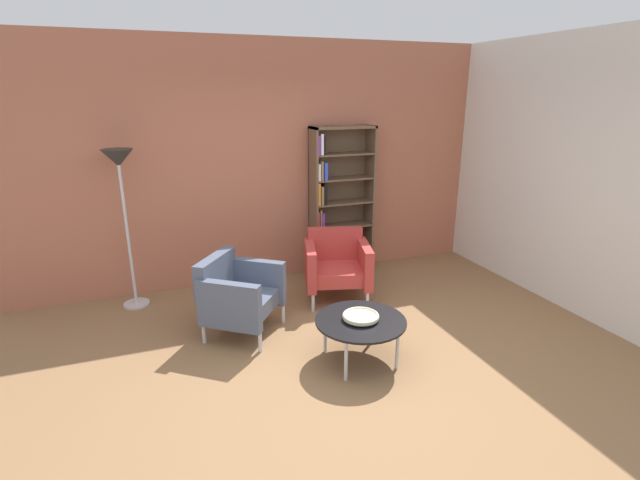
% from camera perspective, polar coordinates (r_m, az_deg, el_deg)
% --- Properties ---
extents(ground_plane, '(8.32, 8.32, 0.00)m').
position_cam_1_polar(ground_plane, '(4.14, 3.00, -16.20)').
color(ground_plane, olive).
extents(brick_back_panel, '(6.40, 0.12, 2.90)m').
position_cam_1_polar(brick_back_panel, '(5.83, -6.47, 9.16)').
color(brick_back_panel, '#B2664C').
rests_on(brick_back_panel, ground_plane).
extents(plaster_right_partition, '(0.12, 5.20, 2.90)m').
position_cam_1_polar(plaster_right_partition, '(5.73, 28.14, 7.04)').
color(plaster_right_partition, silver).
rests_on(plaster_right_partition, ground_plane).
extents(bookshelf_tall, '(0.80, 0.30, 1.90)m').
position_cam_1_polar(bookshelf_tall, '(5.99, 2.02, 4.56)').
color(bookshelf_tall, brown).
rests_on(bookshelf_tall, ground_plane).
extents(coffee_table_low, '(0.80, 0.80, 0.40)m').
position_cam_1_polar(coffee_table_low, '(4.17, 4.97, -10.00)').
color(coffee_table_low, black).
rests_on(coffee_table_low, ground_plane).
extents(decorative_bowl, '(0.32, 0.32, 0.05)m').
position_cam_1_polar(decorative_bowl, '(4.14, 4.99, -9.22)').
color(decorative_bowl, beige).
rests_on(decorative_bowl, coffee_table_low).
extents(armchair_spare_guest, '(0.86, 0.82, 0.78)m').
position_cam_1_polar(armchair_spare_guest, '(5.37, 2.06, -2.91)').
color(armchair_spare_guest, '#B73833').
rests_on(armchair_spare_guest, ground_plane).
extents(armchair_near_window, '(0.94, 0.95, 0.78)m').
position_cam_1_polar(armchair_near_window, '(4.68, -10.01, -6.41)').
color(armchair_near_window, '#4C566B').
rests_on(armchair_near_window, ground_plane).
extents(floor_lamp_torchiere, '(0.32, 0.32, 1.74)m').
position_cam_1_polar(floor_lamp_torchiere, '(5.32, -23.15, 7.01)').
color(floor_lamp_torchiere, silver).
rests_on(floor_lamp_torchiere, ground_plane).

